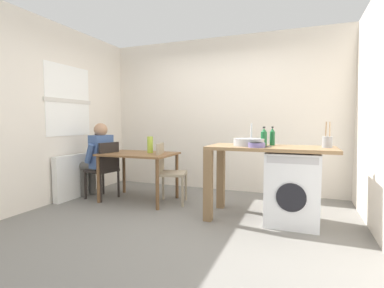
{
  "coord_description": "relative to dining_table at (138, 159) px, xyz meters",
  "views": [
    {
      "loc": [
        1.36,
        -3.22,
        1.21
      ],
      "look_at": [
        -0.06,
        0.45,
        0.91
      ],
      "focal_mm": 26.64,
      "sensor_mm": 36.0,
      "label": 1
    }
  ],
  "objects": [
    {
      "name": "mixing_bowl",
      "position": [
        1.85,
        -0.4,
        0.31
      ],
      "size": [
        0.2,
        0.2,
        0.05
      ],
      "color": "slate",
      "rests_on": "kitchen_counter"
    },
    {
      "name": "tap",
      "position": [
        1.73,
        -0.02,
        0.42
      ],
      "size": [
        0.02,
        0.02,
        0.28
      ],
      "primitive_type": "cylinder",
      "color": "#B2B2B7",
      "rests_on": "kitchen_counter"
    },
    {
      "name": "chair_person_seat",
      "position": [
        -0.55,
        -0.11,
        -0.14
      ],
      "size": [
        0.47,
        0.47,
        0.9
      ],
      "rotation": [
        0.0,
        0.0,
        1.39
      ],
      "color": "black",
      "rests_on": "ground_plane"
    },
    {
      "name": "washing_machine",
      "position": [
        2.25,
        -0.2,
        -0.21
      ],
      "size": [
        0.6,
        0.61,
        0.86
      ],
      "color": "silver",
      "rests_on": "ground_plane"
    },
    {
      "name": "sink_basin",
      "position": [
        1.73,
        -0.2,
        0.32
      ],
      "size": [
        0.38,
        0.38,
        0.09
      ],
      "primitive_type": "cylinder",
      "color": "#9EA0A5",
      "rests_on": "kitchen_counter"
    },
    {
      "name": "wall_window_side",
      "position": [
        -1.17,
        -0.54,
        0.71
      ],
      "size": [
        0.12,
        3.8,
        2.7
      ],
      "color": "silver",
      "rests_on": "ground_plane"
    },
    {
      "name": "seated_person",
      "position": [
        -0.71,
        -0.08,
        0.03
      ],
      "size": [
        0.53,
        0.54,
        1.2
      ],
      "rotation": [
        0.0,
        0.0,
        1.39
      ],
      "color": "#595651",
      "rests_on": "ground_plane"
    },
    {
      "name": "kitchen_counter",
      "position": [
        1.78,
        -0.2,
        0.12
      ],
      "size": [
        1.5,
        0.68,
        0.92
      ],
      "color": "olive",
      "rests_on": "ground_plane"
    },
    {
      "name": "bottle_squat_brown",
      "position": [
        1.99,
        -0.03,
        0.38
      ],
      "size": [
        0.06,
        0.06,
        0.24
      ],
      "color": "#19592D",
      "rests_on": "kitchen_counter"
    },
    {
      "name": "bottle_tall_green",
      "position": [
        1.9,
        -0.11,
        0.38
      ],
      "size": [
        0.08,
        0.08,
        0.24
      ],
      "color": "#19592D",
      "rests_on": "kitchen_counter"
    },
    {
      "name": "wall_back",
      "position": [
        0.98,
        1.21,
        0.71
      ],
      "size": [
        4.6,
        0.1,
        2.7
      ],
      "primitive_type": "cube",
      "color": "silver",
      "rests_on": "ground_plane"
    },
    {
      "name": "vase",
      "position": [
        0.15,
        0.1,
        0.22
      ],
      "size": [
        0.09,
        0.09,
        0.25
      ],
      "primitive_type": "cylinder",
      "color": "#A8C63D",
      "rests_on": "dining_table"
    },
    {
      "name": "dining_table",
      "position": [
        0.0,
        0.0,
        0.0
      ],
      "size": [
        1.1,
        0.76,
        0.74
      ],
      "color": "brown",
      "rests_on": "ground_plane"
    },
    {
      "name": "scissors",
      "position": [
        1.94,
        -0.3,
        0.28
      ],
      "size": [
        0.15,
        0.06,
        0.01
      ],
      "color": "#B2B2B7",
      "rests_on": "kitchen_counter"
    },
    {
      "name": "radiator",
      "position": [
        -1.04,
        -0.24,
        -0.29
      ],
      "size": [
        0.1,
        0.8,
        0.7
      ],
      "primitive_type": "cube",
      "color": "white",
      "rests_on": "ground_plane"
    },
    {
      "name": "utensil_crock",
      "position": [
        2.62,
        -0.15,
        0.35
      ],
      "size": [
        0.11,
        0.11,
        0.3
      ],
      "color": "gray",
      "rests_on": "kitchen_counter"
    },
    {
      "name": "ground_plane",
      "position": [
        0.98,
        -0.54,
        -0.64
      ],
      "size": [
        5.46,
        5.46,
        0.0
      ],
      "primitive_type": "plane",
      "color": "slate"
    },
    {
      "name": "chair_opposite",
      "position": [
        0.48,
        0.03,
        -0.14
      ],
      "size": [
        0.49,
        0.49,
        0.9
      ],
      "rotation": [
        0.0,
        0.0,
        -1.31
      ],
      "color": "gray",
      "rests_on": "ground_plane"
    }
  ]
}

